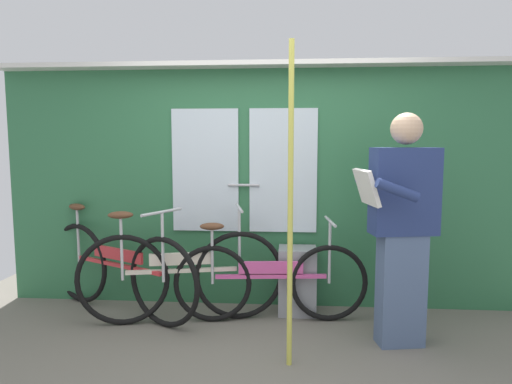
{
  "coord_description": "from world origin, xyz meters",
  "views": [
    {
      "loc": [
        0.21,
        -2.78,
        1.49
      ],
      "look_at": [
        -0.04,
        0.59,
        1.12
      ],
      "focal_mm": 31.84,
      "sensor_mm": 36.0,
      "label": 1
    }
  ],
  "objects_px": {
    "trash_bin_by_wall": "(297,280)",
    "handrail_pole": "(290,208)",
    "bicycle_by_pole": "(270,280)",
    "bicycle_near_door": "(181,275)",
    "bicycle_leaning_behind": "(118,269)",
    "passenger_reading_newspaper": "(402,225)"
  },
  "relations": [
    {
      "from": "trash_bin_by_wall",
      "to": "handrail_pole",
      "type": "bearing_deg",
      "value": -94.03
    },
    {
      "from": "bicycle_by_pole",
      "to": "trash_bin_by_wall",
      "type": "distance_m",
      "value": 0.32
    },
    {
      "from": "bicycle_near_door",
      "to": "bicycle_leaning_behind",
      "type": "xyz_separation_m",
      "value": [
        -0.6,
        0.15,
        -0.0
      ]
    },
    {
      "from": "bicycle_near_door",
      "to": "handrail_pole",
      "type": "height_order",
      "value": "handrail_pole"
    },
    {
      "from": "bicycle_near_door",
      "to": "bicycle_leaning_behind",
      "type": "bearing_deg",
      "value": 153.89
    },
    {
      "from": "handrail_pole",
      "to": "passenger_reading_newspaper",
      "type": "bearing_deg",
      "value": 24.79
    },
    {
      "from": "bicycle_near_door",
      "to": "handrail_pole",
      "type": "bearing_deg",
      "value": -48.72
    },
    {
      "from": "handrail_pole",
      "to": "bicycle_by_pole",
      "type": "bearing_deg",
      "value": 102.59
    },
    {
      "from": "trash_bin_by_wall",
      "to": "handrail_pole",
      "type": "height_order",
      "value": "handrail_pole"
    },
    {
      "from": "bicycle_near_door",
      "to": "trash_bin_by_wall",
      "type": "bearing_deg",
      "value": 4.06
    },
    {
      "from": "bicycle_near_door",
      "to": "passenger_reading_newspaper",
      "type": "relative_size",
      "value": 0.99
    },
    {
      "from": "bicycle_leaning_behind",
      "to": "trash_bin_by_wall",
      "type": "height_order",
      "value": "bicycle_leaning_behind"
    },
    {
      "from": "passenger_reading_newspaper",
      "to": "trash_bin_by_wall",
      "type": "distance_m",
      "value": 1.11
    },
    {
      "from": "passenger_reading_newspaper",
      "to": "handrail_pole",
      "type": "height_order",
      "value": "handrail_pole"
    },
    {
      "from": "bicycle_leaning_behind",
      "to": "handrail_pole",
      "type": "relative_size",
      "value": 0.76
    },
    {
      "from": "bicycle_near_door",
      "to": "trash_bin_by_wall",
      "type": "height_order",
      "value": "bicycle_near_door"
    },
    {
      "from": "bicycle_leaning_behind",
      "to": "passenger_reading_newspaper",
      "type": "relative_size",
      "value": 0.95
    },
    {
      "from": "bicycle_by_pole",
      "to": "handrail_pole",
      "type": "bearing_deg",
      "value": -82.64
    },
    {
      "from": "handrail_pole",
      "to": "trash_bin_by_wall",
      "type": "bearing_deg",
      "value": 85.97
    },
    {
      "from": "bicycle_leaning_behind",
      "to": "passenger_reading_newspaper",
      "type": "bearing_deg",
      "value": 17.08
    },
    {
      "from": "bicycle_leaning_behind",
      "to": "handrail_pole",
      "type": "xyz_separation_m",
      "value": [
        1.49,
        -0.81,
        0.67
      ]
    },
    {
      "from": "bicycle_near_door",
      "to": "passenger_reading_newspaper",
      "type": "bearing_deg",
      "value": -21.87
    }
  ]
}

